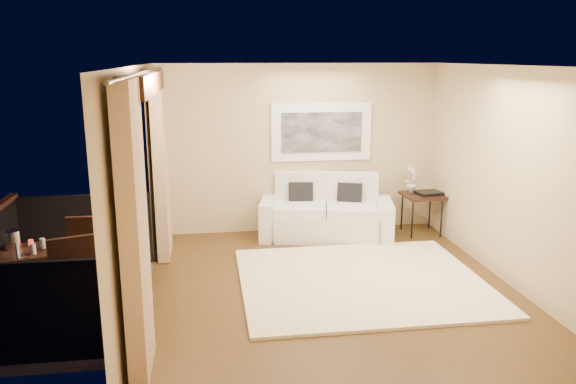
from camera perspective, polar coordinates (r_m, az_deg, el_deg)
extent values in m
plane|color=#503717|center=(7.07, 4.40, -9.79)|extent=(5.00, 5.00, 0.00)
plane|color=white|center=(6.49, 4.85, 12.66)|extent=(5.00, 5.00, 0.00)
plane|color=tan|center=(9.06, 1.11, 4.40)|extent=(4.50, 0.00, 4.50)
plane|color=tan|center=(4.34, 11.95, -6.26)|extent=(4.50, 0.00, 4.50)
plane|color=tan|center=(7.47, 21.70, 1.43)|extent=(0.00, 5.00, 5.00)
plane|color=tan|center=(8.34, -13.60, 3.21)|extent=(0.00, 2.70, 2.70)
plane|color=tan|center=(4.77, -17.46, -4.79)|extent=(0.00, 2.70, 2.70)
plane|color=tan|center=(6.38, -15.68, 10.85)|extent=(0.00, 2.40, 2.40)
cube|color=black|center=(6.36, -14.57, 10.64)|extent=(0.28, 2.40, 0.22)
cube|color=#605B56|center=(7.14, -21.61, -11.03)|extent=(1.80, 2.60, 0.12)
cube|color=black|center=(8.11, -19.97, -3.72)|extent=(1.80, 0.06, 1.00)
cube|color=black|center=(5.81, -24.92, -11.11)|extent=(1.80, 0.06, 1.00)
cube|color=tan|center=(8.04, -12.78, 2.65)|extent=(0.16, 0.75, 2.62)
cube|color=tan|center=(5.04, -15.35, -4.01)|extent=(0.16, 0.75, 2.62)
cylinder|color=#4C473F|center=(6.36, -14.45, 11.64)|extent=(0.04, 4.80, 0.04)
cube|color=white|center=(9.06, 3.42, 6.10)|extent=(1.62, 0.05, 0.92)
cube|color=black|center=(9.02, 3.47, 6.07)|extent=(1.30, 0.02, 0.64)
cube|color=#FCF1CB|center=(7.30, 7.44, -8.90)|extent=(3.06, 2.67, 0.04)
cube|color=white|center=(8.93, 3.87, -3.33)|extent=(1.81, 1.20, 0.41)
cube|color=white|center=(9.15, 3.91, -0.42)|extent=(1.67, 0.56, 0.80)
cube|color=white|center=(8.94, -1.95, -2.62)|extent=(0.41, 0.91, 0.61)
cube|color=white|center=(8.95, 9.71, -2.80)|extent=(0.41, 0.91, 0.61)
cube|color=white|center=(8.83, 1.30, -1.64)|extent=(0.93, 0.93, 0.14)
cube|color=white|center=(8.83, 6.50, -1.72)|extent=(0.93, 0.93, 0.14)
cube|color=black|center=(9.00, 1.31, -0.25)|extent=(0.41, 0.23, 0.40)
cube|color=black|center=(9.01, 6.28, -0.32)|extent=(0.43, 0.30, 0.40)
cube|color=black|center=(9.24, 13.50, -0.33)|extent=(0.63, 0.63, 0.04)
cylinder|color=black|center=(9.03, 12.52, -2.77)|extent=(0.03, 0.03, 0.61)
cylinder|color=black|center=(9.20, 15.32, -2.61)|extent=(0.03, 0.03, 0.61)
cylinder|color=black|center=(9.46, 11.50, -1.96)|extent=(0.03, 0.03, 0.61)
cylinder|color=black|center=(9.63, 14.20, -1.83)|extent=(0.03, 0.03, 0.61)
cube|color=black|center=(9.22, 14.15, -0.10)|extent=(0.43, 0.35, 0.05)
imported|color=white|center=(9.24, 12.48, 1.34)|extent=(0.29, 0.29, 0.47)
cube|color=black|center=(6.91, -25.29, -5.63)|extent=(0.74, 0.74, 0.05)
cylinder|color=black|center=(6.74, -23.58, -9.13)|extent=(0.04, 0.04, 0.65)
cylinder|color=black|center=(7.32, -26.29, -7.64)|extent=(0.04, 0.04, 0.65)
cylinder|color=black|center=(7.18, -22.59, -7.66)|extent=(0.04, 0.04, 0.65)
cube|color=black|center=(7.01, -19.06, -6.41)|extent=(0.47, 0.47, 0.05)
cube|color=black|center=(6.73, -19.58, -4.81)|extent=(0.46, 0.06, 0.60)
cylinder|color=black|center=(7.23, -17.15, -7.81)|extent=(0.03, 0.03, 0.47)
cylinder|color=black|center=(7.31, -20.05, -7.82)|extent=(0.03, 0.03, 0.47)
cylinder|color=black|center=(6.89, -17.66, -8.93)|extent=(0.03, 0.03, 0.47)
cylinder|color=black|center=(6.97, -20.71, -8.92)|extent=(0.03, 0.03, 0.47)
cube|color=black|center=(5.95, -20.53, -10.15)|extent=(0.58, 0.58, 0.05)
cube|color=black|center=(6.04, -20.96, -7.01)|extent=(0.46, 0.19, 0.60)
cylinder|color=black|center=(5.87, -21.97, -13.37)|extent=(0.03, 0.03, 0.47)
cylinder|color=black|center=(5.90, -18.27, -12.92)|extent=(0.03, 0.03, 0.47)
cylinder|color=black|center=(6.21, -22.26, -11.88)|extent=(0.03, 0.03, 0.47)
cylinder|color=black|center=(6.24, -18.79, -11.47)|extent=(0.03, 0.03, 0.47)
cylinder|color=white|center=(7.04, -26.23, -4.34)|extent=(0.18, 0.18, 0.20)
cylinder|color=red|center=(7.05, -24.66, -4.71)|extent=(0.06, 0.06, 0.07)
cylinder|color=silver|center=(6.67, -25.80, -5.33)|extent=(0.04, 0.04, 0.18)
cylinder|color=silver|center=(6.74, -24.49, -5.28)|extent=(0.06, 0.06, 0.12)
cylinder|color=silver|center=(6.88, -23.67, -4.81)|extent=(0.06, 0.06, 0.12)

